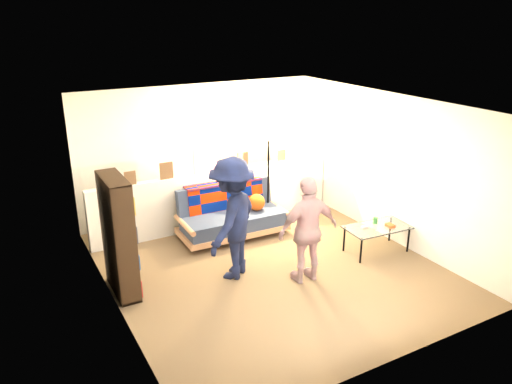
# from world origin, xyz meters

# --- Properties ---
(ground) EXTENTS (5.00, 5.00, 0.00)m
(ground) POSITION_xyz_m (0.00, 0.00, 0.00)
(ground) COLOR brown
(ground) RESTS_ON ground
(room_shell) EXTENTS (4.60, 5.05, 2.45)m
(room_shell) POSITION_xyz_m (0.00, 0.47, 1.67)
(room_shell) COLOR silver
(room_shell) RESTS_ON ground
(half_wall_ledge) EXTENTS (4.45, 0.15, 1.00)m
(half_wall_ledge) POSITION_xyz_m (0.00, 1.80, 0.50)
(half_wall_ledge) COLOR silver
(half_wall_ledge) RESTS_ON ground
(ledge_decor) EXTENTS (2.97, 0.02, 0.45)m
(ledge_decor) POSITION_xyz_m (-0.23, 1.78, 1.18)
(ledge_decor) COLOR brown
(ledge_decor) RESTS_ON half_wall_ledge
(futon_sofa) EXTENTS (1.81, 0.91, 0.77)m
(futon_sofa) POSITION_xyz_m (0.02, 1.26, 0.36)
(futon_sofa) COLOR tan
(futon_sofa) RESTS_ON ground
(bookshelf) EXTENTS (0.27, 0.81, 1.63)m
(bookshelf) POSITION_xyz_m (-2.08, 0.36, 0.76)
(bookshelf) COLOR black
(bookshelf) RESTS_ON ground
(coffee_table) EXTENTS (1.04, 0.62, 0.52)m
(coffee_table) POSITION_xyz_m (1.73, -0.39, 0.39)
(coffee_table) COLOR black
(coffee_table) RESTS_ON ground
(floor_lamp) EXTENTS (0.37, 0.30, 1.60)m
(floor_lamp) POSITION_xyz_m (0.78, 1.38, 1.14)
(floor_lamp) COLOR black
(floor_lamp) RESTS_ON ground
(person_left) EXTENTS (1.28, 1.22, 1.75)m
(person_left) POSITION_xyz_m (-0.58, 0.04, 0.87)
(person_left) COLOR black
(person_left) RESTS_ON ground
(person_right) EXTENTS (0.92, 0.43, 1.52)m
(person_right) POSITION_xyz_m (0.26, -0.59, 0.76)
(person_right) COLOR pink
(person_right) RESTS_ON ground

